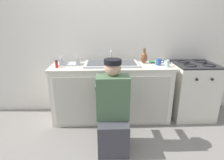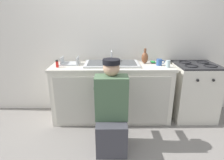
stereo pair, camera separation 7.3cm
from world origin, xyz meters
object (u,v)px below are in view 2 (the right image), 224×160
plumber_person (111,114)px  cell_phone (153,62)px  vase_decorative (145,58)px  water_glass (168,64)px  spice_bottle_red (57,64)px  stove_range (193,91)px  sink_double_basin (112,63)px  coffee_mug (159,62)px  dish_rack_tray (70,63)px

plumber_person → cell_phone: size_ratio=7.89×
vase_decorative → water_glass: bearing=-41.1°
cell_phone → spice_bottle_red: bearing=-169.1°
cell_phone → stove_range: bearing=-12.3°
sink_double_basin → stove_range: bearing=-0.1°
vase_decorative → coffee_mug: bearing=-34.2°
water_glass → sink_double_basin: bearing=168.3°
stove_range → coffee_mug: size_ratio=7.05×
sink_double_basin → cell_phone: 0.67m
stove_range → spice_bottle_red: 2.12m
plumber_person → coffee_mug: size_ratio=8.76×
plumber_person → vase_decorative: bearing=58.3°
sink_double_basin → vase_decorative: (0.51, 0.09, 0.07)m
cell_phone → dish_rack_tray: bearing=-175.6°
plumber_person → dish_rack_tray: bearing=128.0°
sink_double_basin → spice_bottle_red: bearing=-169.9°
sink_double_basin → water_glass: (0.79, -0.16, 0.03)m
cell_phone → coffee_mug: 0.19m
coffee_mug → vase_decorative: bearing=145.8°
water_glass → vase_decorative: (-0.29, 0.25, 0.04)m
sink_double_basin → vase_decorative: vase_decorative is taller
spice_bottle_red → vase_decorative: bearing=9.9°
water_glass → coffee_mug: (-0.09, 0.12, -0.00)m
vase_decorative → spice_bottle_red: bearing=-170.1°
sink_double_basin → coffee_mug: sink_double_basin is taller
stove_range → plumber_person: (-1.30, -0.75, 0.02)m
spice_bottle_red → dish_rack_tray: size_ratio=0.37×
sink_double_basin → cell_phone: sink_double_basin is taller
sink_double_basin → plumber_person: 0.87m
coffee_mug → cell_phone: bearing=105.2°
stove_range → cell_phone: stove_range is taller
plumber_person → cell_phone: plumber_person is taller
stove_range → water_glass: bearing=-161.9°
sink_double_basin → spice_bottle_red: sink_double_basin is taller
vase_decorative → cell_phone: bearing=19.4°
dish_rack_tray → coffee_mug: dish_rack_tray is taller
dish_rack_tray → vase_decorative: bearing=2.4°
vase_decorative → sink_double_basin: bearing=-170.4°
water_glass → cell_phone: bearing=115.2°
plumber_person → dish_rack_tray: (-0.62, 0.79, 0.43)m
plumber_person → water_glass: plumber_person is taller
sink_double_basin → dish_rack_tray: 0.63m
sink_double_basin → water_glass: size_ratio=8.00×
spice_bottle_red → sink_double_basin: bearing=10.1°
vase_decorative → coffee_mug: (0.19, -0.13, -0.04)m
sink_double_basin → dish_rack_tray: (-0.63, 0.04, 0.01)m
stove_range → coffee_mug: bearing=-175.7°
water_glass → coffee_mug: 0.15m
dish_rack_tray → vase_decorative: size_ratio=1.22×
spice_bottle_red → water_glass: bearing=-0.9°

